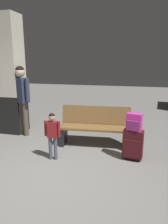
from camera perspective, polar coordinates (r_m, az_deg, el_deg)
ground_plane at (r=7.33m, az=3.24°, el=-1.76°), size 18.00×18.00×0.10m
structural_pillar at (r=5.91m, az=-19.01°, el=9.07°), size 0.57×0.57×3.04m
bench at (r=4.86m, az=2.97°, el=-3.96°), size 1.63×0.64×0.89m
suitcase at (r=4.30m, az=13.01°, el=-8.48°), size 0.41×0.28×0.60m
backpack_bright at (r=4.15m, az=13.33°, el=-2.73°), size 0.31×0.25×0.34m
child at (r=4.16m, az=-8.52°, el=-5.16°), size 0.32×0.19×0.95m
adult at (r=5.60m, az=-16.47°, el=4.81°), size 0.56×0.34×1.78m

